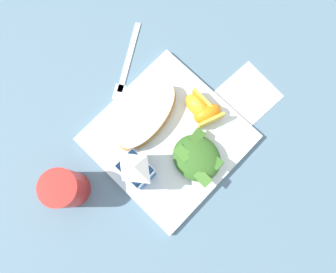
# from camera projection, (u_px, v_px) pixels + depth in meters

# --- Properties ---
(ground) EXTENTS (3.00, 3.00, 0.00)m
(ground) POSITION_uv_depth(u_px,v_px,m) (168.00, 139.00, 0.68)
(ground) COLOR slate
(white_plate) EXTENTS (0.28, 0.28, 0.02)m
(white_plate) POSITION_uv_depth(u_px,v_px,m) (168.00, 138.00, 0.67)
(white_plate) COLOR silver
(white_plate) RESTS_ON ground
(cheesy_pizza_bread) EXTENTS (0.10, 0.18, 0.04)m
(cheesy_pizza_bread) POSITION_uv_depth(u_px,v_px,m) (149.00, 114.00, 0.66)
(cheesy_pizza_bread) COLOR #B77F42
(cheesy_pizza_bread) RESTS_ON white_plate
(green_salad_pile) EXTENTS (0.10, 0.09, 0.04)m
(green_salad_pile) POSITION_uv_depth(u_px,v_px,m) (197.00, 158.00, 0.64)
(green_salad_pile) COLOR #336023
(green_salad_pile) RESTS_ON white_plate
(milk_carton) EXTENTS (0.06, 0.05, 0.11)m
(milk_carton) POSITION_uv_depth(u_px,v_px,m) (136.00, 170.00, 0.59)
(milk_carton) COLOR #23569E
(milk_carton) RESTS_ON white_plate
(orange_wedge_front) EXTENTS (0.06, 0.07, 0.04)m
(orange_wedge_front) POSITION_uv_depth(u_px,v_px,m) (208.00, 115.00, 0.65)
(orange_wedge_front) COLOR orange
(orange_wedge_front) RESTS_ON white_plate
(orange_wedge_middle) EXTENTS (0.06, 0.04, 0.04)m
(orange_wedge_middle) POSITION_uv_depth(u_px,v_px,m) (196.00, 104.00, 0.66)
(orange_wedge_middle) COLOR orange
(orange_wedge_middle) RESTS_ON white_plate
(paper_napkin) EXTENTS (0.12, 0.12, 0.00)m
(paper_napkin) POSITION_uv_depth(u_px,v_px,m) (248.00, 94.00, 0.70)
(paper_napkin) COLOR white
(paper_napkin) RESTS_ON ground
(metal_fork) EXTENTS (0.11, 0.17, 0.01)m
(metal_fork) POSITION_uv_depth(u_px,v_px,m) (126.00, 67.00, 0.71)
(metal_fork) COLOR silver
(metal_fork) RESTS_ON ground
(drinking_red_cup) EXTENTS (0.07, 0.07, 0.10)m
(drinking_red_cup) POSITION_uv_depth(u_px,v_px,m) (66.00, 189.00, 0.61)
(drinking_red_cup) COLOR red
(drinking_red_cup) RESTS_ON ground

